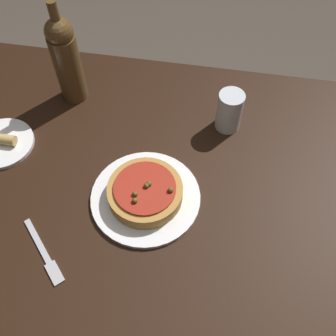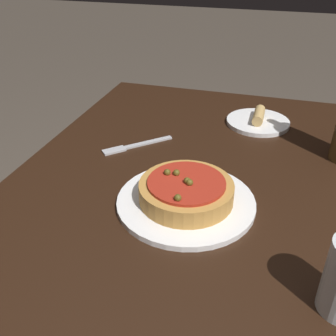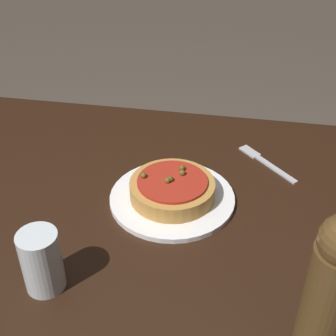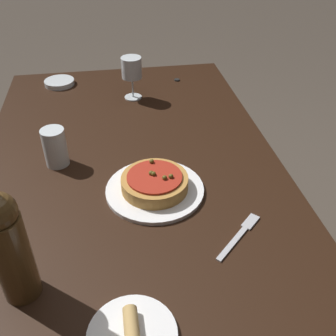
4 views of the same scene
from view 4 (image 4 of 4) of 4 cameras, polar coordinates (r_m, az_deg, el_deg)
ground_plane at (r=1.76m, az=-3.92°, el=-19.16°), size 14.00×14.00×0.00m
dining_table at (r=1.28m, az=-5.10°, el=-2.53°), size 1.59×0.95×0.72m
dinner_plate at (r=1.13m, az=-1.92°, el=-3.17°), size 0.28×0.28×0.01m
pizza at (r=1.12m, az=-1.94°, el=-2.08°), size 0.19×0.19×0.06m
wine_glass at (r=1.60m, az=-5.31°, el=14.10°), size 0.08×0.08×0.17m
wine_bottle at (r=0.85m, az=-22.19°, el=-10.37°), size 0.08×0.08×0.32m
water_cup at (r=1.26m, az=-16.07°, el=2.91°), size 0.07×0.07×0.12m
side_bowl at (r=1.82m, az=-15.48°, el=11.88°), size 0.13×0.13×0.02m
fork at (r=1.03m, az=10.50°, el=-9.34°), size 0.15×0.15×0.00m
side_plate at (r=0.84m, az=-5.23°, el=-22.92°), size 0.18×0.18×0.04m
bottle_cap at (r=1.80m, az=1.30°, el=12.67°), size 0.02×0.02×0.01m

